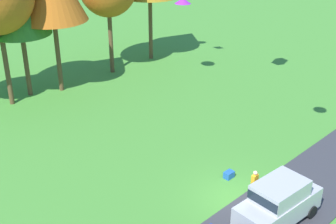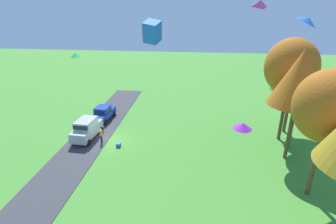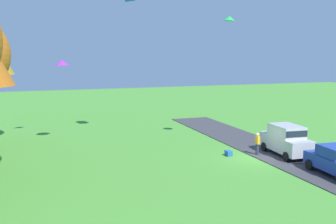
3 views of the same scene
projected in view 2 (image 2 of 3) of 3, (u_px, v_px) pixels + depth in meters
The scene contains 16 objects.
ground_plane at pixel (109, 140), 29.68m from camera, with size 120.00×120.00×0.00m, color #478E33.
pavement_strip at pixel (90, 138), 29.91m from camera, with size 36.00×4.40×0.06m, color #38383D.
car_sedan_mid_row at pixel (103, 113), 34.42m from camera, with size 4.52×2.22×1.84m.
car_suv_by_flagpole at pixel (87, 128), 29.56m from camera, with size 4.72×2.31×2.28m.
person_watching_sky at pixel (101, 136), 28.76m from camera, with size 0.36×0.24×1.71m.
tree_far_left at pixel (295, 71), 28.84m from camera, with size 4.66×4.66×9.83m.
tree_right_of_center at pixel (291, 67), 26.75m from camera, with size 5.33×5.33×11.25m.
tree_center_back at pixel (300, 83), 25.50m from camera, with size 4.42×4.42×9.34m.
tree_left_of_center at pixel (300, 78), 23.09m from camera, with size 5.13×5.13×10.84m.
tree_far_right at pixel (329, 107), 18.39m from camera, with size 4.85×4.85×10.25m.
cooler_box at pixel (119, 145), 28.24m from camera, with size 0.56×0.40×0.40m, color blue.
kite_delta_high_left at pixel (243, 126), 17.19m from camera, with size 1.27×1.27×0.41m, color purple.
kite_delta_trailing_tail at pixel (307, 20), 15.24m from camera, with size 1.28×1.28×0.32m, color blue.
kite_diamond_mid_center at pixel (261, 3), 15.71m from camera, with size 0.87×0.74×0.38m, color #EA4C9E.
kite_box_near_flag at pixel (152, 32), 15.21m from camera, with size 0.84×0.84×1.18m, color blue.
kite_delta_over_trees at pixel (76, 55), 21.22m from camera, with size 0.97×0.97×0.37m, color green.
Camera 2 is at (25.29, 9.69, 14.23)m, focal length 28.00 mm.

